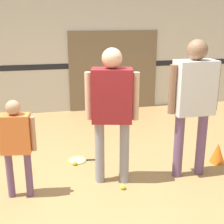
% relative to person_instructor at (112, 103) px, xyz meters
% --- Properties ---
extents(ground_plane, '(16.00, 16.00, 0.00)m').
position_rel_person_instructor_xyz_m(ground_plane, '(-0.17, -0.07, -1.07)').
color(ground_plane, '#A87F4C').
extents(wall_back, '(16.00, 0.07, 3.20)m').
position_rel_person_instructor_xyz_m(wall_back, '(-0.17, 3.36, 0.53)').
color(wall_back, beige).
rests_on(wall_back, ground_plane).
extents(wall_panel, '(2.02, 0.05, 1.78)m').
position_rel_person_instructor_xyz_m(wall_panel, '(0.76, 3.30, -0.18)').
color(wall_panel, '#756047').
rests_on(wall_panel, ground_plane).
extents(person_instructor, '(0.64, 0.37, 1.73)m').
position_rel_person_instructor_xyz_m(person_instructor, '(0.00, 0.00, 0.00)').
color(person_instructor, gray).
rests_on(person_instructor, ground_plane).
extents(person_student_left, '(0.45, 0.23, 1.19)m').
position_rel_person_instructor_xyz_m(person_student_left, '(-1.14, -0.11, -0.33)').
color(person_student_left, '#6B4C70').
rests_on(person_student_left, ground_plane).
extents(person_student_right, '(0.69, 0.29, 1.81)m').
position_rel_person_instructor_xyz_m(person_student_right, '(1.06, -0.03, 0.05)').
color(person_student_right, '#6B4C70').
rests_on(person_student_right, ground_plane).
extents(racket_spare_on_floor, '(0.49, 0.31, 0.03)m').
position_rel_person_instructor_xyz_m(racket_spare_on_floor, '(-0.37, 0.70, -1.06)').
color(racket_spare_on_floor, '#C6D838').
rests_on(racket_spare_on_floor, ground_plane).
extents(racket_second_spare, '(0.52, 0.37, 0.03)m').
position_rel_person_instructor_xyz_m(racket_second_spare, '(-1.16, 1.37, -1.06)').
color(racket_second_spare, blue).
rests_on(racket_second_spare, ground_plane).
extents(tennis_ball_near_instructor, '(0.07, 0.07, 0.07)m').
position_rel_person_instructor_xyz_m(tennis_ball_near_instructor, '(0.09, -0.23, -1.03)').
color(tennis_ball_near_instructor, '#CCE038').
rests_on(tennis_ball_near_instructor, ground_plane).
extents(tennis_ball_by_spare_racket, '(0.07, 0.07, 0.07)m').
position_rel_person_instructor_xyz_m(tennis_ball_by_spare_racket, '(-0.43, 0.57, -1.03)').
color(tennis_ball_by_spare_racket, '#CCE038').
rests_on(tennis_ball_by_spare_racket, ground_plane).
extents(tennis_ball_stray_left, '(0.07, 0.07, 0.07)m').
position_rel_person_instructor_xyz_m(tennis_ball_stray_left, '(-1.07, 0.45, -1.03)').
color(tennis_ball_stray_left, '#CCE038').
rests_on(tennis_ball_stray_left, ground_plane).
extents(training_cone, '(0.22, 0.22, 0.30)m').
position_rel_person_instructor_xyz_m(training_cone, '(1.64, 0.21, -0.92)').
color(training_cone, orange).
rests_on(training_cone, ground_plane).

